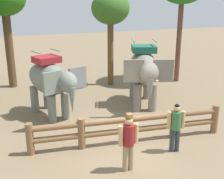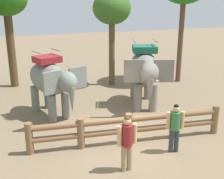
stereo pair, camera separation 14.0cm
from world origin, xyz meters
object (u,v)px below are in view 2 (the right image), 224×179
tourist_man_in_blue (127,140)px  elephant_near_left (51,80)px  tourist_woman_in_black (175,125)px  tree_far_left (6,2)px  tree_back_center (112,10)px  log_fence (129,126)px  elephant_center (145,70)px

tourist_man_in_blue → elephant_near_left: bearing=105.8°
elephant_near_left → tourist_woman_in_black: size_ratio=2.01×
tree_far_left → tree_back_center: size_ratio=1.12×
log_fence → elephant_near_left: 3.94m
elephant_center → tourist_man_in_blue: 5.30m
tourist_woman_in_black → tree_far_left: bearing=115.9°
elephant_center → tourist_man_in_blue: elephant_center is taller
log_fence → tree_far_left: (-3.36, 8.19, 3.87)m
elephant_near_left → elephant_center: 4.04m
elephant_center → tourist_woman_in_black: bearing=-102.1°
log_fence → elephant_near_left: (-2.05, 3.24, 0.93)m
log_fence → tourist_man_in_blue: (-0.70, -1.52, 0.36)m
elephant_center → tourist_woman_in_black: elephant_center is taller
tree_far_left → tree_back_center: tree_far_left is taller
elephant_near_left → tourist_man_in_blue: bearing=-74.2°
tourist_woman_in_black → tourist_man_in_blue: bearing=-165.4°
elephant_center → tree_back_center: size_ratio=0.71×
elephant_near_left → elephant_center: size_ratio=0.92×
elephant_center → tree_back_center: bearing=92.9°
elephant_center → tourist_man_in_blue: (-2.69, -4.51, -0.70)m
tourist_woman_in_black → elephant_near_left: bearing=126.4°
tourist_man_in_blue → tree_back_center: 9.13m
elephant_near_left → tree_far_left: 5.90m
tourist_man_in_blue → tree_far_left: (-2.66, 9.71, 3.50)m
tourist_man_in_blue → tree_far_left: 10.66m
tourist_woman_in_black → tree_back_center: (0.68, 7.75, 3.10)m
elephant_near_left → tree_back_center: bearing=42.0°
log_fence → tourist_woman_in_black: 1.57m
log_fence → tourist_man_in_blue: 1.72m
log_fence → tourist_woman_in_black: tourist_woman_in_black is taller
tree_back_center → tourist_man_in_blue: bearing=-106.9°
tourist_woman_in_black → elephant_center: bearing=77.9°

